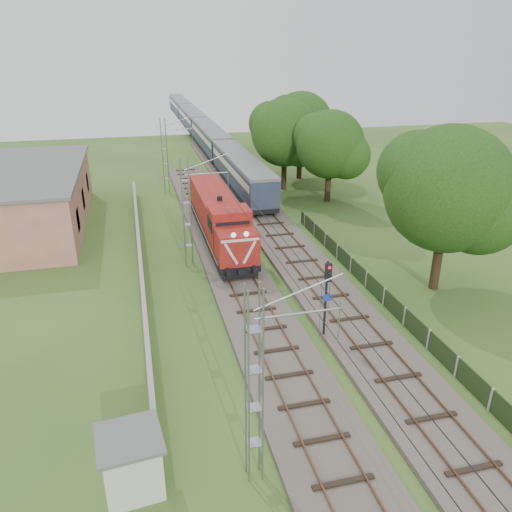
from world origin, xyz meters
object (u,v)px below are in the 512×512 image
object	(u,v)px
signal_post	(327,288)
relay_hut	(132,462)
coach_rake	(200,127)
locomotive	(219,217)

from	to	relation	value
signal_post	relay_hut	distance (m)	13.07
signal_post	relay_hut	xyz separation A→B (m)	(-10.38, -7.69, -2.01)
coach_rake	relay_hut	distance (m)	71.29
coach_rake	relay_hut	size ratio (longest dim) A/B	33.74
locomotive	coach_rake	xyz separation A→B (m)	(5.00, 46.62, 0.23)
locomotive	signal_post	distance (m)	16.20
locomotive	relay_hut	size ratio (longest dim) A/B	6.50
locomotive	signal_post	bearing A→B (deg)	-79.39
coach_rake	relay_hut	xyz separation A→B (m)	(-12.40, -70.20, -1.20)
signal_post	locomotive	bearing A→B (deg)	100.61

